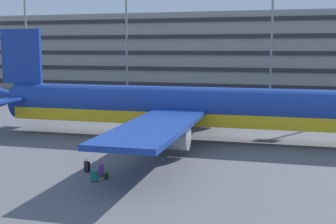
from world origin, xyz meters
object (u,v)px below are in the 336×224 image
(suitcase_teal, at_px, (101,169))
(suitcase_navy, at_px, (94,175))
(suitcase_purple, at_px, (87,166))
(backpack_silver, at_px, (101,166))
(airliner, at_px, (192,108))
(backpack_small, at_px, (106,176))

(suitcase_teal, bearing_deg, suitcase_navy, -84.53)
(suitcase_purple, xyz_separation_m, backpack_silver, (0.68, 0.69, -0.13))
(airliner, distance_m, backpack_silver, 12.27)
(backpack_small, bearing_deg, airliner, 80.28)
(airliner, relative_size, suitcase_navy, 46.66)
(suitcase_teal, distance_m, backpack_small, 0.93)
(suitcase_teal, bearing_deg, backpack_silver, 114.52)
(airliner, distance_m, suitcase_purple, 13.09)
(backpack_small, bearing_deg, suitcase_teal, 133.24)
(suitcase_teal, distance_m, backpack_silver, 1.32)
(suitcase_purple, xyz_separation_m, suitcase_teal, (1.23, -0.50, 0.03))
(airliner, relative_size, suitcase_teal, 44.64)
(suitcase_purple, relative_size, suitcase_navy, 1.02)
(suitcase_purple, height_order, backpack_silver, suitcase_purple)
(suitcase_purple, bearing_deg, airliner, 71.23)
(suitcase_navy, xyz_separation_m, suitcase_teal, (-0.12, 1.23, 0.05))
(backpack_small, bearing_deg, suitcase_purple, 147.78)
(airliner, bearing_deg, backpack_silver, -106.74)
(suitcase_navy, bearing_deg, suitcase_teal, 95.47)
(suitcase_teal, bearing_deg, backpack_small, -46.76)
(suitcase_purple, height_order, suitcase_teal, suitcase_teal)
(airliner, relative_size, suitcase_purple, 45.56)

